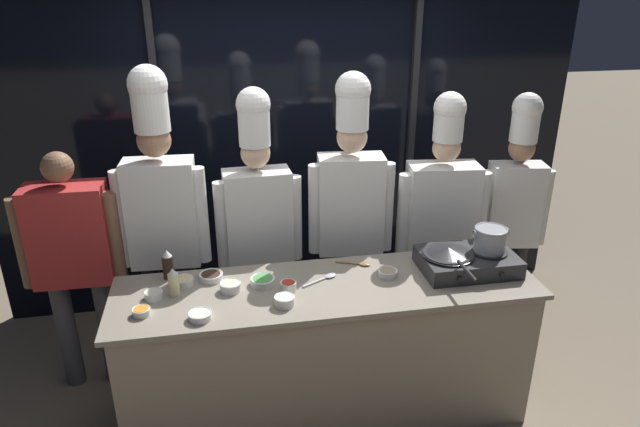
% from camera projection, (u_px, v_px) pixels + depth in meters
% --- Properties ---
extents(ground_plane, '(24.00, 24.00, 0.00)m').
position_uv_depth(ground_plane, '(327.00, 412.00, 3.66)').
color(ground_plane, '#7F705B').
extents(window_wall_back, '(4.62, 0.09, 2.70)m').
position_uv_depth(window_wall_back, '(291.00, 144.00, 4.51)').
color(window_wall_back, black).
rests_on(window_wall_back, ground_plane).
extents(demo_counter, '(2.46, 0.67, 0.93)m').
position_uv_depth(demo_counter, '(327.00, 352.00, 3.47)').
color(demo_counter, gray).
rests_on(demo_counter, ground_plane).
extents(portable_stove, '(0.57, 0.39, 0.12)m').
position_uv_depth(portable_stove, '(467.00, 261.00, 3.45)').
color(portable_stove, '#28282B').
rests_on(portable_stove, demo_counter).
extents(frying_pan, '(0.31, 0.54, 0.04)m').
position_uv_depth(frying_pan, '(448.00, 251.00, 3.39)').
color(frying_pan, '#232326').
rests_on(frying_pan, portable_stove).
extents(stock_pot, '(0.22, 0.19, 0.15)m').
position_uv_depth(stock_pot, '(490.00, 239.00, 3.42)').
color(stock_pot, '#93969B').
rests_on(stock_pot, portable_stove).
extents(squeeze_bottle_oil, '(0.06, 0.06, 0.17)m').
position_uv_depth(squeeze_bottle_oil, '(174.00, 282.00, 3.17)').
color(squeeze_bottle_oil, beige).
rests_on(squeeze_bottle_oil, demo_counter).
extents(squeeze_bottle_soy, '(0.07, 0.07, 0.18)m').
position_uv_depth(squeeze_bottle_soy, '(168.00, 265.00, 3.35)').
color(squeeze_bottle_soy, '#332319').
rests_on(squeeze_bottle_soy, demo_counter).
extents(prep_bowl_soy_glaze, '(0.14, 0.14, 0.04)m').
position_uv_depth(prep_bowl_soy_glaze, '(211.00, 276.00, 3.35)').
color(prep_bowl_soy_glaze, white).
rests_on(prep_bowl_soy_glaze, demo_counter).
extents(prep_bowl_scallions, '(0.15, 0.15, 0.04)m').
position_uv_depth(prep_bowl_scallions, '(263.00, 281.00, 3.30)').
color(prep_bowl_scallions, white).
rests_on(prep_bowl_scallions, demo_counter).
extents(prep_bowl_onion, '(0.11, 0.11, 0.06)m').
position_uv_depth(prep_bowl_onion, '(284.00, 300.00, 3.09)').
color(prep_bowl_onion, white).
rests_on(prep_bowl_onion, demo_counter).
extents(prep_bowl_mushrooms, '(0.12, 0.12, 0.04)m').
position_uv_depth(prep_bowl_mushrooms, '(388.00, 273.00, 3.39)').
color(prep_bowl_mushrooms, white).
rests_on(prep_bowl_mushrooms, demo_counter).
extents(prep_bowl_chili_flakes, '(0.09, 0.09, 0.05)m').
position_uv_depth(prep_bowl_chili_flakes, '(288.00, 285.00, 3.24)').
color(prep_bowl_chili_flakes, white).
rests_on(prep_bowl_chili_flakes, demo_counter).
extents(prep_bowl_carrots, '(0.10, 0.10, 0.04)m').
position_uv_depth(prep_bowl_carrots, '(141.00, 311.00, 3.01)').
color(prep_bowl_carrots, white).
rests_on(prep_bowl_carrots, demo_counter).
extents(prep_bowl_noodles, '(0.12, 0.12, 0.05)m').
position_uv_depth(prep_bowl_noodles, '(230.00, 286.00, 3.23)').
color(prep_bowl_noodles, white).
rests_on(prep_bowl_noodles, demo_counter).
extents(prep_bowl_ginger, '(0.11, 0.11, 0.05)m').
position_uv_depth(prep_bowl_ginger, '(184.00, 281.00, 3.29)').
color(prep_bowl_ginger, white).
rests_on(prep_bowl_ginger, demo_counter).
extents(prep_bowl_bean_sprouts, '(0.12, 0.12, 0.04)m').
position_uv_depth(prep_bowl_bean_sprouts, '(200.00, 315.00, 2.97)').
color(prep_bowl_bean_sprouts, white).
rests_on(prep_bowl_bean_sprouts, demo_counter).
extents(prep_bowl_garlic, '(0.10, 0.10, 0.04)m').
position_uv_depth(prep_bowl_garlic, '(154.00, 294.00, 3.16)').
color(prep_bowl_garlic, white).
rests_on(prep_bowl_garlic, demo_counter).
extents(serving_spoon_slotted, '(0.21, 0.11, 0.02)m').
position_uv_depth(serving_spoon_slotted, '(359.00, 264.00, 3.53)').
color(serving_spoon_slotted, olive).
rests_on(serving_spoon_slotted, demo_counter).
extents(serving_spoon_solid, '(0.23, 0.14, 0.02)m').
position_uv_depth(serving_spoon_solid, '(326.00, 278.00, 3.37)').
color(serving_spoon_solid, '#B2B5BA').
rests_on(serving_spoon_solid, demo_counter).
extents(person_guest, '(0.63, 0.25, 1.64)m').
position_uv_depth(person_guest, '(73.00, 253.00, 3.57)').
color(person_guest, '#4C4C51').
rests_on(person_guest, ground_plane).
extents(chef_head, '(0.57, 0.25, 2.12)m').
position_uv_depth(chef_head, '(162.00, 207.00, 3.58)').
color(chef_head, '#232326').
rests_on(chef_head, ground_plane).
extents(chef_sous, '(0.57, 0.25, 1.97)m').
position_uv_depth(chef_sous, '(258.00, 215.00, 3.76)').
color(chef_sous, '#2D3856').
rests_on(chef_sous, ground_plane).
extents(chef_line, '(0.57, 0.27, 2.05)m').
position_uv_depth(chef_line, '(351.00, 201.00, 3.81)').
color(chef_line, '#2D3856').
rests_on(chef_line, ground_plane).
extents(chef_pastry, '(0.62, 0.30, 1.90)m').
position_uv_depth(chef_pastry, '(441.00, 211.00, 3.94)').
color(chef_pastry, '#4C4C51').
rests_on(chef_pastry, ground_plane).
extents(chef_apprentice, '(0.49, 0.26, 1.87)m').
position_uv_depth(chef_apprentice, '(514.00, 200.00, 4.09)').
color(chef_apprentice, '#232326').
rests_on(chef_apprentice, ground_plane).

